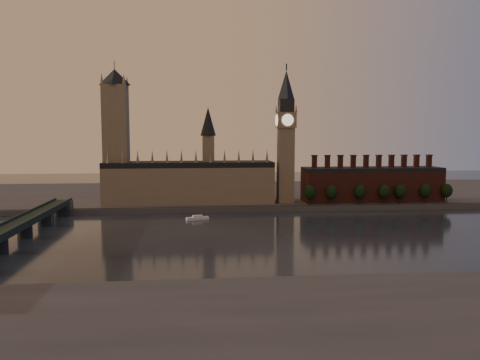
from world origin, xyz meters
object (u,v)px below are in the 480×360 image
object	(u,v)px
victoria_tower	(116,132)
river_boat	(197,218)
westminster_bridge	(11,232)
big_ben	(286,135)

from	to	relation	value
victoria_tower	river_boat	xyz separation A→B (m)	(60.98, -52.81, -57.92)
westminster_bridge	river_boat	bearing A→B (deg)	34.06
river_boat	westminster_bridge	bearing A→B (deg)	-160.92
westminster_bridge	big_ben	bearing A→B (deg)	34.33
river_boat	victoria_tower	bearing A→B (deg)	124.13
big_ben	westminster_bridge	size ratio (longest dim) A/B	0.54
victoria_tower	big_ben	bearing A→B (deg)	-2.20
victoria_tower	westminster_bridge	size ratio (longest dim) A/B	0.54
westminster_bridge	river_boat	xyz separation A→B (m)	(95.98, 64.89, -6.27)
big_ben	westminster_bridge	bearing A→B (deg)	-145.67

